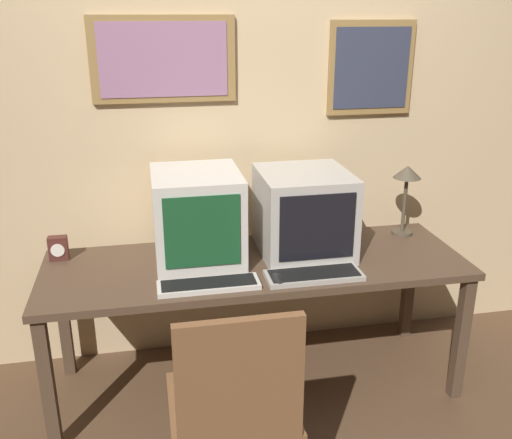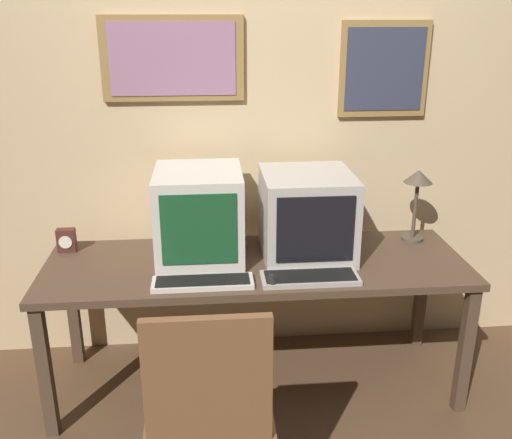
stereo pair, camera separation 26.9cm
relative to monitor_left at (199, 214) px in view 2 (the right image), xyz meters
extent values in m
cube|color=#D1B284|center=(0.27, 0.36, 0.38)|extent=(8.00, 0.05, 2.60)
cube|color=olive|center=(-0.11, 0.32, 0.71)|extent=(0.71, 0.02, 0.41)
cube|color=gray|center=(-0.11, 0.31, 0.71)|extent=(0.62, 0.01, 0.35)
cube|color=olive|center=(0.97, 0.32, 0.65)|extent=(0.46, 0.02, 0.48)
cube|color=#33384C|center=(0.97, 0.31, 0.65)|extent=(0.41, 0.01, 0.41)
cube|color=#4C3828|center=(0.27, -0.10, -0.24)|extent=(2.04, 0.69, 0.04)
cube|color=#4C3828|center=(-0.70, -0.39, -0.59)|extent=(0.06, 0.06, 0.67)
cube|color=#4C3828|center=(1.24, -0.39, -0.59)|extent=(0.06, 0.06, 0.67)
cube|color=#4C3828|center=(-0.70, 0.20, -0.59)|extent=(0.06, 0.06, 0.67)
cube|color=#4C3828|center=(1.24, 0.20, -0.59)|extent=(0.06, 0.06, 0.67)
cube|color=beige|center=(0.00, 0.00, 0.00)|extent=(0.41, 0.46, 0.44)
cube|color=#194C28|center=(0.00, -0.23, 0.01)|extent=(0.34, 0.01, 0.33)
cube|color=#B7B2A8|center=(0.53, -0.01, -0.01)|extent=(0.44, 0.46, 0.41)
cube|color=black|center=(0.53, -0.24, 0.00)|extent=(0.36, 0.01, 0.31)
cube|color=beige|center=(0.01, -0.33, -0.21)|extent=(0.45, 0.14, 0.02)
cube|color=black|center=(0.01, -0.33, -0.19)|extent=(0.41, 0.11, 0.00)
cube|color=#A8A399|center=(0.49, -0.32, -0.21)|extent=(0.44, 0.16, 0.02)
cube|color=black|center=(0.49, -0.32, -0.19)|extent=(0.41, 0.13, 0.00)
ellipsoid|color=black|center=(0.32, -0.34, -0.20)|extent=(0.06, 0.12, 0.03)
cube|color=#4C231E|center=(-0.67, 0.11, -0.16)|extent=(0.09, 0.05, 0.12)
cylinder|color=white|center=(-0.67, 0.09, -0.16)|extent=(0.06, 0.00, 0.06)
cylinder|color=#4C4233|center=(1.12, 0.11, -0.21)|extent=(0.11, 0.11, 0.02)
cylinder|color=#4C4233|center=(1.12, 0.11, -0.05)|extent=(0.02, 0.02, 0.31)
cone|color=#4C4233|center=(1.12, 0.11, 0.13)|extent=(0.15, 0.15, 0.07)
cube|color=brown|center=(0.03, -0.85, -0.45)|extent=(0.46, 0.46, 0.04)
cube|color=brown|center=(0.03, -1.06, -0.20)|extent=(0.42, 0.04, 0.47)
camera|label=1|loc=(-0.22, -2.58, 0.93)|focal=40.00mm
camera|label=2|loc=(0.04, -2.62, 0.93)|focal=40.00mm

